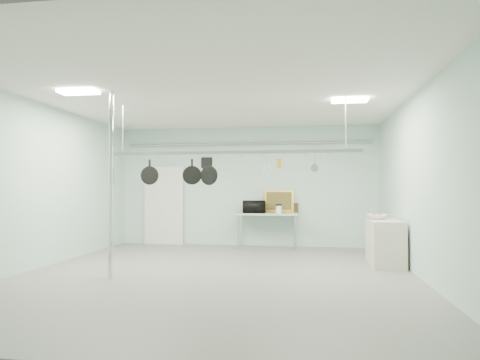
% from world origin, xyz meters
% --- Properties ---
extents(floor, '(8.00, 8.00, 0.00)m').
position_xyz_m(floor, '(0.00, 0.00, 0.00)').
color(floor, gray).
rests_on(floor, ground).
extents(ceiling, '(7.00, 8.00, 0.02)m').
position_xyz_m(ceiling, '(0.00, 0.00, 3.19)').
color(ceiling, silver).
rests_on(ceiling, back_wall).
extents(back_wall, '(7.00, 0.02, 3.20)m').
position_xyz_m(back_wall, '(0.00, 3.99, 1.60)').
color(back_wall, '#ACCEC3').
rests_on(back_wall, floor).
extents(right_wall, '(0.02, 8.00, 3.20)m').
position_xyz_m(right_wall, '(3.49, 0.00, 1.60)').
color(right_wall, '#ACCEC3').
rests_on(right_wall, floor).
extents(door, '(1.10, 0.10, 2.20)m').
position_xyz_m(door, '(-2.30, 3.94, 1.05)').
color(door, silver).
rests_on(door, floor).
extents(wall_vent, '(0.30, 0.04, 0.30)m').
position_xyz_m(wall_vent, '(-1.10, 3.97, 2.25)').
color(wall_vent, black).
rests_on(wall_vent, back_wall).
extents(conduit_pipe, '(6.60, 0.07, 0.07)m').
position_xyz_m(conduit_pipe, '(0.00, 3.90, 2.75)').
color(conduit_pipe, gray).
rests_on(conduit_pipe, back_wall).
extents(chrome_pole, '(0.08, 0.08, 3.20)m').
position_xyz_m(chrome_pole, '(-1.70, -0.60, 1.60)').
color(chrome_pole, silver).
rests_on(chrome_pole, floor).
extents(prep_table, '(1.60, 0.70, 0.91)m').
position_xyz_m(prep_table, '(0.60, 3.60, 0.83)').
color(prep_table, '#A5C2AD').
rests_on(prep_table, floor).
extents(side_cabinet, '(0.60, 1.20, 0.90)m').
position_xyz_m(side_cabinet, '(3.15, 1.40, 0.45)').
color(side_cabinet, beige).
rests_on(side_cabinet, floor).
extents(pot_rack, '(4.80, 0.06, 1.00)m').
position_xyz_m(pot_rack, '(0.20, 0.30, 2.23)').
color(pot_rack, '#B7B7BC').
rests_on(pot_rack, ceiling).
extents(light_panel_left, '(0.65, 0.30, 0.05)m').
position_xyz_m(light_panel_left, '(-2.20, -0.80, 3.16)').
color(light_panel_left, white).
rests_on(light_panel_left, ceiling).
extents(light_panel_right, '(0.65, 0.30, 0.05)m').
position_xyz_m(light_panel_right, '(2.40, 0.60, 3.16)').
color(light_panel_right, white).
rests_on(light_panel_right, ceiling).
extents(microwave, '(0.64, 0.49, 0.32)m').
position_xyz_m(microwave, '(0.26, 3.56, 1.07)').
color(microwave, black).
rests_on(microwave, prep_table).
extents(coffee_canister, '(0.19, 0.19, 0.19)m').
position_xyz_m(coffee_canister, '(0.90, 3.54, 1.00)').
color(coffee_canister, white).
rests_on(coffee_canister, prep_table).
extents(painting_large, '(0.78, 0.15, 0.58)m').
position_xyz_m(painting_large, '(0.89, 3.90, 1.20)').
color(painting_large, gold).
rests_on(painting_large, prep_table).
extents(painting_small, '(0.30, 0.09, 0.25)m').
position_xyz_m(painting_small, '(1.24, 3.90, 1.03)').
color(painting_small, '#352612').
rests_on(painting_small, prep_table).
extents(fruit_bowl, '(0.50, 0.50, 0.10)m').
position_xyz_m(fruit_bowl, '(3.03, 1.65, 0.95)').
color(fruit_bowl, white).
rests_on(fruit_bowl, side_cabinet).
extents(skillet_left, '(0.35, 0.06, 0.48)m').
position_xyz_m(skillet_left, '(-1.35, 0.30, 1.84)').
color(skillet_left, black).
rests_on(skillet_left, pot_rack).
extents(skillet_mid, '(0.35, 0.16, 0.48)m').
position_xyz_m(skillet_mid, '(-0.52, 0.30, 1.84)').
color(skillet_mid, black).
rests_on(skillet_mid, pot_rack).
extents(skillet_right, '(0.36, 0.16, 0.48)m').
position_xyz_m(skillet_right, '(-0.19, 0.30, 1.84)').
color(skillet_right, black).
rests_on(skillet_right, pot_rack).
extents(whisk, '(0.22, 0.22, 0.36)m').
position_xyz_m(whisk, '(0.88, 0.30, 1.91)').
color(whisk, '#B4B4B9').
rests_on(whisk, pot_rack).
extents(grater, '(0.08, 0.03, 0.20)m').
position_xyz_m(grater, '(1.11, 0.30, 1.98)').
color(grater, yellow).
rests_on(grater, pot_rack).
extents(saucepan, '(0.15, 0.11, 0.26)m').
position_xyz_m(saucepan, '(1.75, 0.30, 1.96)').
color(saucepan, '#B0B0B4').
rests_on(saucepan, pot_rack).
extents(fruit_cluster, '(0.24, 0.24, 0.09)m').
position_xyz_m(fruit_cluster, '(3.03, 1.65, 0.99)').
color(fruit_cluster, '#B72910').
rests_on(fruit_cluster, fruit_bowl).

